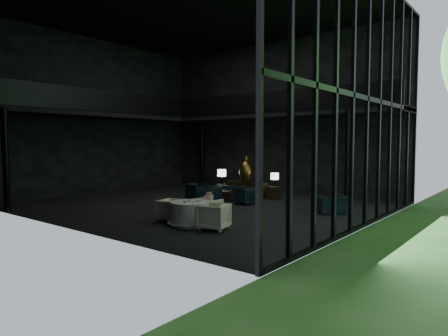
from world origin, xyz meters
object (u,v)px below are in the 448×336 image
Objects in this scene: lounge_armchair_south at (210,194)px; dining_table at (190,215)px; coffee_table at (227,195)px; dining_chair_east at (213,214)px; lounge_armchair_west at (196,190)px; child at (209,198)px; side_table_right at (274,193)px; sofa at (233,189)px; side_table_left at (222,189)px; lounge_armchair_east at (245,195)px; table_lamp_left at (222,174)px; console at (247,189)px; window_armchair at (331,202)px; table_lamp_right at (275,177)px; dining_chair_north at (207,207)px; dining_chair_west at (172,209)px; bronze_urn at (246,171)px.

dining_table is at bearing -62.41° from lounge_armchair_south.
dining_chair_east is (3.54, -5.15, 0.26)m from coffee_table.
child is at bearing -128.85° from lounge_armchair_west.
sofa is (-1.78, -0.83, 0.13)m from side_table_right.
lounge_armchair_west is 6.92m from dining_chair_east.
dining_chair_east is at bearing -52.71° from side_table_left.
lounge_armchair_east is 1.26× the size of child.
side_table_right is 1.97m from sofa.
table_lamp_left reaches higher than side_table_right.
console is at bearing 176.01° from side_table_right.
sofa is at bearing 108.93° from coffee_table.
lounge_armchair_east is 1.52m from lounge_armchair_south.
sofa is at bearing -57.36° from window_armchair.
side_table_right is at bearing -51.60° from lounge_armchair_west.
dining_table is (1.02, -6.74, 0.03)m from side_table_right.
lounge_armchair_south is at bearing -33.66° from window_armchair.
table_lamp_right is 0.29× the size of sofa.
lounge_armchair_south reaches higher than side_table_right.
dining_chair_west is (-0.93, -0.73, -0.04)m from dining_chair_north.
dining_chair_north is (1.13, -3.78, 0.06)m from lounge_armchair_east.
table_lamp_left is at bearing 178.36° from side_table_right.
child is (-1.05, 1.01, 0.28)m from dining_chair_east.
child is (2.33, -2.75, 0.32)m from lounge_armchair_south.
side_table_left is (-1.60, 0.08, -1.00)m from bronze_urn.
child reaches higher than window_armchair.
bronze_urn is 1.39× the size of dining_chair_north.
lounge_armchair_south is 1.07× the size of dining_chair_west.
lounge_armchair_south is at bearing -45.37° from dining_chair_north.
dining_chair_east is (-1.66, -4.82, 0.05)m from window_armchair.
console is 1.03× the size of sofa.
dining_chair_west is at bearing -64.10° from side_table_left.
window_armchair is 1.04× the size of dining_chair_east.
lounge_armchair_east is (-0.13, -2.21, -0.64)m from table_lamp_right.
lounge_armchair_west is at bearing -123.10° from console.
lounge_armchair_south is 5.06m from dining_chair_east.
lounge_armchair_south is at bearing -49.64° from child.
coffee_table is at bearing -45.60° from table_lamp_left.
dining_chair_west is (1.66, -6.63, -0.83)m from bronze_urn.
table_lamp_right reaches higher than dining_chair_east.
bronze_urn reaches higher than lounge_armchair_west.
dining_chair_east is (2.04, -6.88, -0.55)m from table_lamp_right.
lounge_armchair_south is 0.97× the size of dining_chair_north.
dining_chair_west reaches higher than coffee_table.
lounge_armchair_west is at bearing -148.92° from dining_chair_east.
dining_chair_north is 1.19m from dining_chair_west.
lounge_armchair_west is at bearing 22.09° from dining_chair_west.
dining_chair_east is (5.24, -6.89, -0.55)m from table_lamp_left.
table_lamp_left is 0.75× the size of coffee_table.
dining_chair_north is at bearing -59.65° from coffee_table.
dining_chair_east is at bearing -53.04° from lounge_armchair_south.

